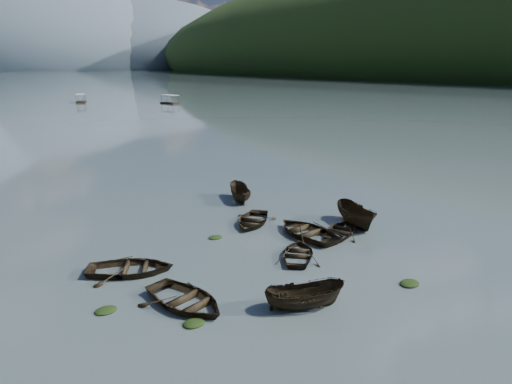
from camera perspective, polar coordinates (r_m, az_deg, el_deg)
ground_plane at (r=25.87m, az=15.69°, el=-10.27°), size 2400.00×2400.00×0.00m
haze_mtn_c at (r=928.02m, az=-25.97°, el=13.64°), size 520.00×520.00×260.00m
haze_mtn_d at (r=975.01m, az=-15.21°, el=14.68°), size 520.00×520.00×220.00m
rowboat_0 at (r=22.64m, az=-8.80°, el=-13.80°), size 4.35×5.34×0.97m
rowboat_1 at (r=27.54m, az=5.33°, el=-8.06°), size 4.61×4.67×0.79m
rowboat_2 at (r=22.31m, az=6.05°, el=-14.18°), size 4.10×2.95×1.49m
rowboat_3 at (r=30.83m, az=6.39°, el=-5.41°), size 3.66×5.08×1.04m
rowboat_4 at (r=31.56m, az=10.65°, el=-5.08°), size 4.71×4.25×0.80m
rowboat_5 at (r=33.25m, az=12.36°, el=-4.08°), size 3.11×4.87×1.76m
rowboat_6 at (r=26.36m, az=-15.39°, el=-9.73°), size 5.76×5.26×0.98m
rowboat_7 at (r=32.82m, az=-0.48°, el=-3.97°), size 5.29×5.15×0.89m
rowboat_8 at (r=38.35m, az=-2.04°, el=-1.02°), size 2.81×4.19×1.52m
weed_clump_0 at (r=21.16m, az=-7.74°, el=-16.04°), size 1.03×0.84×0.22m
weed_clump_1 at (r=22.65m, az=3.28°, el=-13.61°), size 1.09×0.87×0.24m
weed_clump_2 at (r=25.53m, az=18.63°, el=-10.89°), size 1.12×0.89×0.24m
weed_clump_3 at (r=33.96m, az=12.42°, el=-3.66°), size 1.00×0.84×0.22m
weed_clump_4 at (r=36.11m, az=12.89°, el=-2.51°), size 1.08×0.86×0.22m
weed_clump_5 at (r=22.99m, az=-18.23°, el=-13.99°), size 1.02×0.83×0.22m
weed_clump_6 at (r=30.33m, az=-5.10°, el=-5.74°), size 0.94×0.79×0.20m
weed_clump_7 at (r=36.16m, az=11.25°, el=-2.39°), size 1.01×0.81×0.22m
pontoon_centre at (r=143.27m, az=-21.00°, el=10.38°), size 4.41×6.54×2.32m
pontoon_right at (r=132.64m, az=-10.68°, el=10.78°), size 3.57×6.48×2.35m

